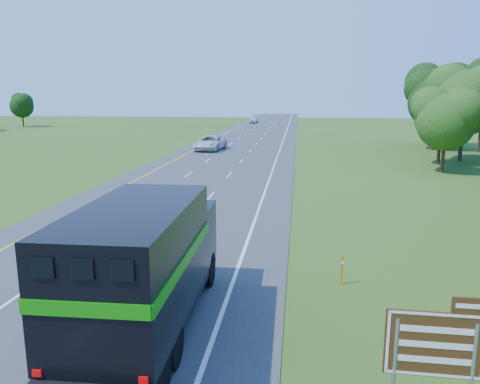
# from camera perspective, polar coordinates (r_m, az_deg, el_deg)

# --- Properties ---
(road) EXTENTS (15.00, 260.00, 0.04)m
(road) POSITION_cam_1_polar(r_m,az_deg,el_deg) (53.34, -1.41, 4.24)
(road) COLOR #38383A
(road) RESTS_ON ground
(lane_markings) EXTENTS (11.15, 260.00, 0.01)m
(lane_markings) POSITION_cam_1_polar(r_m,az_deg,el_deg) (53.34, -1.41, 4.27)
(lane_markings) COLOR yellow
(lane_markings) RESTS_ON road
(horse_truck) EXTENTS (2.98, 9.03, 3.98)m
(horse_truck) POSITION_cam_1_polar(r_m,az_deg,el_deg) (13.96, -11.51, -8.52)
(horse_truck) COLOR black
(horse_truck) RESTS_ON road
(white_suv) EXTENTS (3.61, 6.93, 1.87)m
(white_suv) POSITION_cam_1_polar(r_m,az_deg,el_deg) (60.37, -3.67, 6.00)
(white_suv) COLOR silver
(white_suv) RESTS_ON road
(far_car) EXTENTS (2.01, 4.76, 1.61)m
(far_car) POSITION_cam_1_polar(r_m,az_deg,el_deg) (120.34, 1.67, 8.78)
(far_car) COLOR silver
(far_car) RESTS_ON road
(exit_sign) EXTENTS (1.91, 0.13, 3.23)m
(exit_sign) POSITION_cam_1_polar(r_m,az_deg,el_deg) (10.27, 22.83, -17.39)
(exit_sign) COLOR gray
(exit_sign) RESTS_ON ground
(delineator) EXTENTS (0.09, 0.05, 1.12)m
(delineator) POSITION_cam_1_polar(r_m,az_deg,el_deg) (18.02, 12.33, -9.17)
(delineator) COLOR orange
(delineator) RESTS_ON ground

